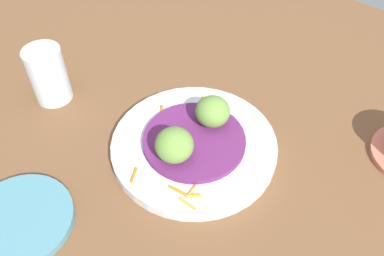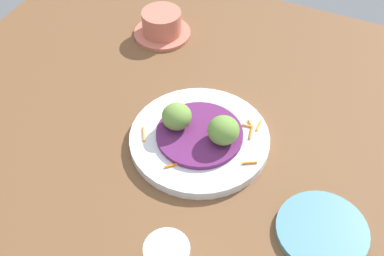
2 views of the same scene
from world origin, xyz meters
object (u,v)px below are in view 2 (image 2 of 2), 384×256
guac_scoop_center (223,130)px  side_plate_small (322,231)px  guac_scoop_left (177,116)px  terracotta_bowl (162,25)px  main_plate (199,139)px

guac_scoop_center → side_plate_small: guac_scoop_center is taller
guac_scoop_left → terracotta_bowl: size_ratio=0.42×
main_plate → guac_scoop_left: (-0.12, 4.26, 3.98)cm
side_plate_small → main_plate: bearing=69.9°
main_plate → guac_scoop_center: size_ratio=4.52×
main_plate → terracotta_bowl: bearing=38.6°
guac_scoop_left → guac_scoop_center: (0.25, -8.51, 0.12)cm
side_plate_small → terracotta_bowl: (34.09, 44.30, 1.99)cm
guac_scoop_left → guac_scoop_center: 8.52cm
guac_scoop_center → terracotta_bowl: (25.13, 24.44, -2.43)cm
main_plate → terracotta_bowl: size_ratio=1.97×
main_plate → side_plate_small: bearing=-110.1°
guac_scoop_left → side_plate_small: (-8.71, -28.37, -4.30)cm
guac_scoop_left → side_plate_small: size_ratio=0.37×
main_plate → guac_scoop_left: size_ratio=4.71×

